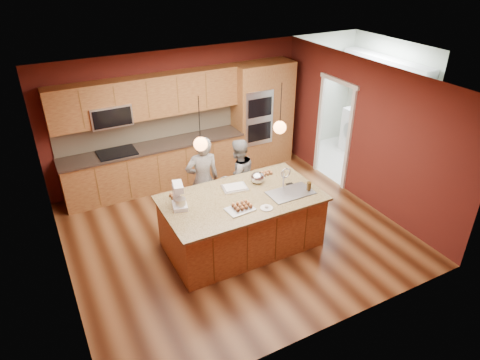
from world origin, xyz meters
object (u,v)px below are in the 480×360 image
stand_mixer (179,197)px  island (243,221)px  mixing_bowl (258,178)px  person_left (203,180)px  person_right (238,177)px

stand_mixer → island: bearing=2.3°
island → mixing_bowl: bearing=33.8°
stand_mixer → mixing_bowl: (1.44, 0.10, -0.08)m
person_left → person_right: person_left is taller
person_left → stand_mixer: person_left is taller
island → person_left: 1.07m
island → mixing_bowl: island is taller
person_left → mixing_bowl: 1.00m
island → stand_mixer: bearing=169.3°
stand_mixer → person_left: bearing=60.3°
person_left → stand_mixer: 1.09m
island → stand_mixer: stand_mixer is taller
island → person_right: (0.42, 0.97, 0.25)m
person_right → stand_mixer: 1.66m
person_right → person_left: bearing=-8.2°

